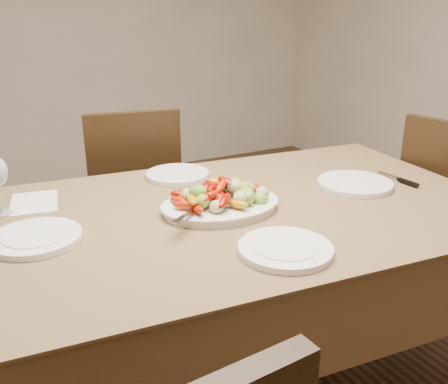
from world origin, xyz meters
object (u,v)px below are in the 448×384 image
serving_platter (220,207)px  plate_right (355,184)px  plate_far (177,175)px  dining_table (224,309)px  plate_left (36,238)px  chair_far (132,199)px  plate_near (285,249)px

serving_platter → plate_right: size_ratio=1.39×
plate_far → dining_table: bearing=-90.3°
serving_platter → plate_right: serving_platter is taller
plate_left → plate_right: size_ratio=0.94×
plate_right → dining_table: bearing=176.5°
chair_far → plate_near: bearing=101.3°
plate_near → plate_left: bearing=145.5°
plate_right → plate_near: same height
plate_right → plate_near: size_ratio=1.06×
plate_near → plate_far: bearing=89.9°
plate_far → plate_left: bearing=-150.8°
serving_platter → plate_near: (0.01, -0.34, -0.00)m
chair_far → serving_platter: size_ratio=2.51×
plate_left → plate_far: 0.66m
plate_right → serving_platter: bearing=176.5°
chair_far → plate_right: size_ratio=3.48×
serving_platter → plate_left: bearing=174.6°
chair_far → serving_platter: 0.99m
plate_right → plate_near: (-0.53, -0.31, 0.00)m
dining_table → plate_left: bearing=174.6°
chair_far → plate_far: bearing=101.8°
plate_left → plate_far: bearing=29.2°
dining_table → plate_near: size_ratio=7.16×
plate_left → plate_right: bearing=-4.5°
dining_table → plate_far: plate_far is taller
chair_far → serving_platter: (-0.01, -0.94, 0.30)m
serving_platter → plate_far: size_ratio=1.55×
plate_left → chair_far: bearing=57.3°
dining_table → chair_far: 0.95m
serving_platter → chair_far: bearing=89.5°
dining_table → plate_far: 0.54m
plate_far → plate_near: same height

